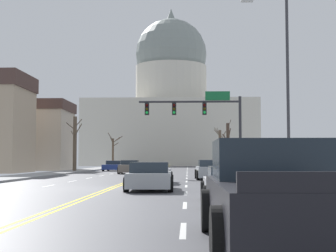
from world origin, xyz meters
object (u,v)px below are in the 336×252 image
(street_lamp_right, at_px, (282,74))
(pedestrian_00, at_px, (311,165))
(sedan_near_00, at_px, (210,170))
(sedan_near_02, at_px, (150,177))
(signal_gantry, at_px, (203,115))
(sedan_near_01, at_px, (152,173))
(sedan_oncoming_00, at_px, (130,167))
(pickup_truck_near_04, at_px, (275,198))
(sedan_near_03, at_px, (235,186))
(sedan_oncoming_01, at_px, (114,166))

(street_lamp_right, xyz_separation_m, pedestrian_00, (1.22, -0.02, -4.23))
(sedan_near_00, distance_m, sedan_near_02, 12.23)
(pedestrian_00, bearing_deg, street_lamp_right, 179.26)
(signal_gantry, height_order, pedestrian_00, signal_gantry)
(sedan_near_01, relative_size, sedan_oncoming_00, 1.01)
(sedan_near_01, bearing_deg, sedan_near_02, -86.86)
(pickup_truck_near_04, bearing_deg, sedan_near_00, 89.79)
(sedan_oncoming_00, relative_size, pedestrian_00, 2.58)
(sedan_near_03, height_order, pickup_truck_near_04, pickup_truck_near_04)
(sedan_oncoming_01, height_order, pedestrian_00, pedestrian_00)
(sedan_near_00, height_order, sedan_near_03, sedan_near_00)
(signal_gantry, bearing_deg, pickup_truck_near_04, -89.54)
(sedan_oncoming_00, height_order, pedestrian_00, pedestrian_00)
(signal_gantry, height_order, sedan_near_02, signal_gantry)
(sedan_near_02, bearing_deg, pickup_truck_near_04, -77.65)
(street_lamp_right, bearing_deg, pedestrian_00, -0.74)
(sedan_oncoming_00, distance_m, pedestrian_00, 26.21)
(signal_gantry, distance_m, sedan_near_02, 17.21)
(signal_gantry, bearing_deg, sedan_near_03, -89.32)
(sedan_near_01, relative_size, sedan_near_02, 1.01)
(sedan_near_01, xyz_separation_m, sedan_near_03, (3.42, -12.97, -0.02))
(signal_gantry, xyz_separation_m, pedestrian_00, (4.44, -15.39, -3.70))
(signal_gantry, bearing_deg, sedan_oncoming_00, 128.22)
(signal_gantry, distance_m, pickup_truck_near_04, 30.65)
(pickup_truck_near_04, relative_size, sedan_oncoming_00, 1.27)
(signal_gantry, distance_m, street_lamp_right, 15.72)
(street_lamp_right, xyz_separation_m, sedan_near_01, (-6.37, 5.18, -4.73))
(sedan_near_00, relative_size, sedan_oncoming_01, 0.95)
(sedan_near_01, height_order, sedan_near_02, sedan_near_02)
(signal_gantry, xyz_separation_m, sedan_near_02, (-2.80, -16.46, -4.20))
(sedan_near_01, xyz_separation_m, pickup_truck_near_04, (3.39, -20.19, 0.18))
(signal_gantry, distance_m, sedan_near_01, 11.46)
(signal_gantry, height_order, sedan_near_01, signal_gantry)
(street_lamp_right, bearing_deg, sedan_near_02, -169.81)
(sedan_near_00, relative_size, pedestrian_00, 2.68)
(sedan_near_03, xyz_separation_m, pedestrian_00, (4.17, 7.77, 0.52))
(sedan_near_01, height_order, sedan_oncoming_01, sedan_near_01)
(street_lamp_right, height_order, sedan_near_02, street_lamp_right)
(sedan_near_03, bearing_deg, street_lamp_right, 69.29)
(sedan_oncoming_01, distance_m, pedestrian_00, 37.22)
(street_lamp_right, xyz_separation_m, pickup_truck_near_04, (-2.97, -15.01, -4.55))
(street_lamp_right, relative_size, sedan_near_02, 2.03)
(signal_gantry, relative_size, sedan_near_01, 1.79)
(pickup_truck_near_04, height_order, sedan_oncoming_01, pickup_truck_near_04)
(signal_gantry, distance_m, sedan_oncoming_01, 21.78)
(street_lamp_right, distance_m, sedan_oncoming_00, 26.13)
(sedan_near_00, height_order, sedan_near_01, sedan_near_00)
(sedan_near_00, height_order, sedan_near_02, sedan_near_00)
(sedan_near_02, relative_size, sedan_near_03, 0.94)
(sedan_near_00, distance_m, sedan_near_03, 18.52)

